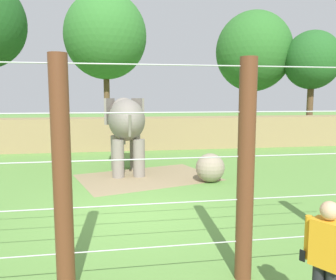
# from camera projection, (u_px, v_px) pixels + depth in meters

# --- Properties ---
(ground_plane) EXTENTS (120.00, 120.00, 0.00)m
(ground_plane) POSITION_uv_depth(u_px,v_px,m) (134.00, 214.00, 8.32)
(ground_plane) COLOR #609342
(dirt_patch) EXTENTS (5.39, 4.42, 0.01)m
(dirt_patch) POSITION_uv_depth(u_px,v_px,m) (147.00, 177.00, 12.17)
(dirt_patch) COLOR #937F5B
(dirt_patch) RESTS_ON ground
(embankment_wall) EXTENTS (36.00, 1.80, 1.76)m
(embankment_wall) POSITION_uv_depth(u_px,v_px,m) (122.00, 133.00, 18.91)
(embankment_wall) COLOR #997F56
(embankment_wall) RESTS_ON ground
(elephant) EXTENTS (1.63, 3.87, 2.86)m
(elephant) POSITION_uv_depth(u_px,v_px,m) (126.00, 123.00, 13.00)
(elephant) COLOR gray
(elephant) RESTS_ON ground
(enrichment_ball) EXTENTS (0.98, 0.98, 0.98)m
(enrichment_ball) POSITION_uv_depth(u_px,v_px,m) (210.00, 168.00, 11.48)
(enrichment_ball) COLOR gray
(enrichment_ball) RESTS_ON ground
(cable_fence) EXTENTS (8.83, 0.26, 3.45)m
(cable_fence) POSITION_uv_depth(u_px,v_px,m) (152.00, 175.00, 4.93)
(cable_fence) COLOR brown
(cable_fence) RESTS_ON ground
(zookeeper) EXTENTS (0.41, 0.54, 1.67)m
(zookeeper) POSITION_uv_depth(u_px,v_px,m) (327.00, 263.00, 3.96)
(zookeeper) COLOR #232328
(zookeeper) RESTS_ON ground
(tree_far_left) EXTENTS (5.69, 5.69, 9.32)m
(tree_far_left) POSITION_uv_depth(u_px,v_px,m) (254.00, 52.00, 25.49)
(tree_far_left) COLOR brown
(tree_far_left) RESTS_ON ground
(tree_left_of_centre) EXTENTS (6.04, 6.04, 10.57)m
(tree_left_of_centre) POSITION_uv_depth(u_px,v_px,m) (105.00, 36.00, 24.92)
(tree_left_of_centre) COLOR brown
(tree_left_of_centre) RESTS_ON ground
(tree_right_of_centre) EXTENTS (3.89, 3.89, 7.54)m
(tree_right_of_centre) POSITION_uv_depth(u_px,v_px,m) (312.00, 61.00, 23.74)
(tree_right_of_centre) COLOR brown
(tree_right_of_centre) RESTS_ON ground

